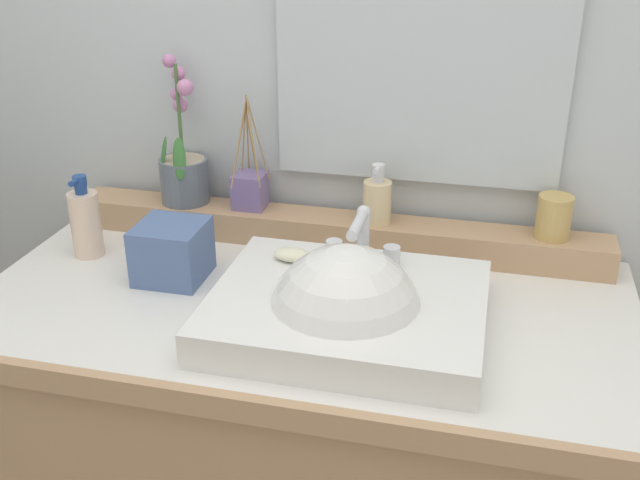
{
  "coord_description": "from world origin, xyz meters",
  "views": [
    {
      "loc": [
        0.33,
        -1.18,
        1.56
      ],
      "look_at": [
        0.04,
        -0.02,
        1.01
      ],
      "focal_mm": 41.72,
      "sensor_mm": 36.0,
      "label": 1
    }
  ],
  "objects_px": {
    "sink_basin": "(346,316)",
    "tissue_box": "(172,251)",
    "lotion_bottle": "(86,222)",
    "potted_plant": "(184,168)",
    "tumbler_cup": "(554,217)",
    "reed_diffuser": "(250,189)",
    "soap_bar": "(292,255)",
    "soap_dispenser": "(377,200)"
  },
  "relations": [
    {
      "from": "soap_bar",
      "to": "potted_plant",
      "type": "height_order",
      "value": "potted_plant"
    },
    {
      "from": "tissue_box",
      "to": "soap_dispenser",
      "type": "bearing_deg",
      "value": 30.46
    },
    {
      "from": "potted_plant",
      "to": "tumbler_cup",
      "type": "distance_m",
      "value": 0.79
    },
    {
      "from": "soap_dispenser",
      "to": "tissue_box",
      "type": "distance_m",
      "value": 0.43
    },
    {
      "from": "soap_dispenser",
      "to": "tumbler_cup",
      "type": "height_order",
      "value": "soap_dispenser"
    },
    {
      "from": "tumbler_cup",
      "to": "lotion_bottle",
      "type": "xyz_separation_m",
      "value": [
        -0.94,
        -0.17,
        -0.04
      ]
    },
    {
      "from": "soap_bar",
      "to": "soap_dispenser",
      "type": "distance_m",
      "value": 0.25
    },
    {
      "from": "soap_bar",
      "to": "lotion_bottle",
      "type": "xyz_separation_m",
      "value": [
        -0.46,
        0.05,
        -0.0
      ]
    },
    {
      "from": "sink_basin",
      "to": "tissue_box",
      "type": "relative_size",
      "value": 3.64
    },
    {
      "from": "potted_plant",
      "to": "lotion_bottle",
      "type": "bearing_deg",
      "value": -129.21
    },
    {
      "from": "sink_basin",
      "to": "lotion_bottle",
      "type": "xyz_separation_m",
      "value": [
        -0.59,
        0.17,
        0.05
      ]
    },
    {
      "from": "soap_bar",
      "to": "lotion_bottle",
      "type": "relative_size",
      "value": 0.4
    },
    {
      "from": "soap_bar",
      "to": "tissue_box",
      "type": "height_order",
      "value": "tissue_box"
    },
    {
      "from": "soap_dispenser",
      "to": "tumbler_cup",
      "type": "xyz_separation_m",
      "value": [
        0.36,
        0.01,
        -0.01
      ]
    },
    {
      "from": "tumbler_cup",
      "to": "reed_diffuser",
      "type": "relative_size",
      "value": 0.35
    },
    {
      "from": "sink_basin",
      "to": "potted_plant",
      "type": "height_order",
      "value": "potted_plant"
    },
    {
      "from": "potted_plant",
      "to": "soap_dispenser",
      "type": "relative_size",
      "value": 2.51
    },
    {
      "from": "tumbler_cup",
      "to": "tissue_box",
      "type": "relative_size",
      "value": 0.68
    },
    {
      "from": "soap_bar",
      "to": "potted_plant",
      "type": "relative_size",
      "value": 0.22
    },
    {
      "from": "sink_basin",
      "to": "potted_plant",
      "type": "distance_m",
      "value": 0.58
    },
    {
      "from": "sink_basin",
      "to": "tumbler_cup",
      "type": "height_order",
      "value": "sink_basin"
    },
    {
      "from": "reed_diffuser",
      "to": "tissue_box",
      "type": "relative_size",
      "value": 1.93
    },
    {
      "from": "soap_bar",
      "to": "reed_diffuser",
      "type": "xyz_separation_m",
      "value": [
        -0.16,
        0.23,
        0.03
      ]
    },
    {
      "from": "potted_plant",
      "to": "tumbler_cup",
      "type": "xyz_separation_m",
      "value": [
        0.79,
        -0.01,
        -0.03
      ]
    },
    {
      "from": "sink_basin",
      "to": "tumbler_cup",
      "type": "xyz_separation_m",
      "value": [
        0.35,
        0.34,
        0.08
      ]
    },
    {
      "from": "soap_bar",
      "to": "potted_plant",
      "type": "distance_m",
      "value": 0.39
    },
    {
      "from": "soap_bar",
      "to": "lotion_bottle",
      "type": "distance_m",
      "value": 0.46
    },
    {
      "from": "sink_basin",
      "to": "soap_bar",
      "type": "height_order",
      "value": "sink_basin"
    },
    {
      "from": "sink_basin",
      "to": "soap_dispenser",
      "type": "distance_m",
      "value": 0.34
    },
    {
      "from": "tumbler_cup",
      "to": "lotion_bottle",
      "type": "height_order",
      "value": "lotion_bottle"
    },
    {
      "from": "potted_plant",
      "to": "soap_dispenser",
      "type": "bearing_deg",
      "value": -2.18
    },
    {
      "from": "soap_bar",
      "to": "reed_diffuser",
      "type": "bearing_deg",
      "value": 124.72
    },
    {
      "from": "soap_dispenser",
      "to": "lotion_bottle",
      "type": "bearing_deg",
      "value": -164.37
    },
    {
      "from": "soap_bar",
      "to": "potted_plant",
      "type": "bearing_deg",
      "value": 143.75
    },
    {
      "from": "tumbler_cup",
      "to": "soap_bar",
      "type": "bearing_deg",
      "value": -155.14
    },
    {
      "from": "sink_basin",
      "to": "tissue_box",
      "type": "distance_m",
      "value": 0.39
    },
    {
      "from": "soap_dispenser",
      "to": "reed_diffuser",
      "type": "xyz_separation_m",
      "value": [
        -0.29,
        0.02,
        -0.01
      ]
    },
    {
      "from": "sink_basin",
      "to": "soap_dispenser",
      "type": "bearing_deg",
      "value": 90.86
    },
    {
      "from": "lotion_bottle",
      "to": "reed_diffuser",
      "type": "bearing_deg",
      "value": 31.34
    },
    {
      "from": "lotion_bottle",
      "to": "potted_plant",
      "type": "bearing_deg",
      "value": 50.79
    },
    {
      "from": "potted_plant",
      "to": "tissue_box",
      "type": "distance_m",
      "value": 0.26
    },
    {
      "from": "soap_bar",
      "to": "soap_dispenser",
      "type": "bearing_deg",
      "value": 59.55
    }
  ]
}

